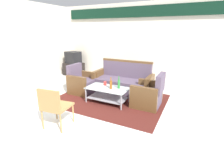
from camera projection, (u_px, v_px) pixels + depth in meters
The scene contains 13 objects.
ground_plane at pixel (93, 113), 3.96m from camera, with size 14.00×14.00×0.00m, color white.
wall_back at pixel (137, 41), 6.18m from camera, with size 6.52×0.19×2.80m.
rug at pixel (110, 99), 4.71m from camera, with size 2.90×2.18×0.01m, color #511E19.
couch at pixel (123, 82), 5.18m from camera, with size 1.80×0.75×0.96m.
armchair_left at pixel (82, 83), 5.20m from camera, with size 0.70×0.76×0.85m.
armchair_right at pixel (148, 95), 4.27m from camera, with size 0.70×0.76×0.85m.
coffee_table at pixel (107, 93), 4.46m from camera, with size 1.10×0.60×0.40m.
bottle_brown at pixel (111, 84), 4.32m from camera, with size 0.07×0.07×0.31m.
bottle_green at pixel (119, 84), 4.35m from camera, with size 0.06×0.06×0.32m.
cup at pixel (105, 83), 4.62m from camera, with size 0.08×0.08×0.10m, color red.
tv_stand at pixel (74, 69), 7.21m from camera, with size 0.80×0.50×0.52m, color black.
television at pixel (73, 57), 7.07m from camera, with size 0.67×0.55×0.48m.
wicker_chair at pixel (54, 105), 3.22m from camera, with size 0.54×0.54×0.84m.
Camera 1 is at (2.02, -3.00, 1.87)m, focal length 27.12 mm.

